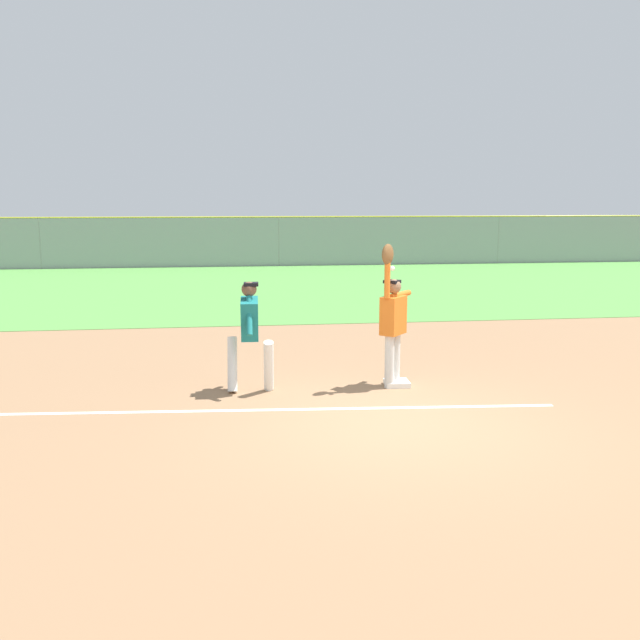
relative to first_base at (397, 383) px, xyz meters
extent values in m
plane|color=#936D4C|center=(-0.48, -1.84, -0.04)|extent=(73.08, 73.08, 0.00)
cube|color=#549342|center=(-0.48, 12.93, -0.04)|extent=(40.90, 14.73, 0.01)
cube|color=white|center=(-4.00, -0.90, -0.04)|extent=(11.98, 0.97, 0.01)
cube|color=white|center=(0.00, 0.00, 0.00)|extent=(0.40, 0.40, 0.08)
cylinder|color=silver|center=(-0.02, 0.05, 0.39)|extent=(0.21, 0.21, 0.85)
cylinder|color=silver|center=(-0.15, -0.10, 0.39)|extent=(0.21, 0.21, 0.85)
cube|color=orange|center=(-0.09, -0.03, 1.11)|extent=(0.48, 0.50, 0.60)
sphere|color=#8C6647|center=(-0.09, -0.03, 1.56)|extent=(0.32, 0.32, 0.23)
cube|color=black|center=(-0.11, -0.01, 1.64)|extent=(0.30, 0.30, 0.05)
cylinder|color=orange|center=(-0.23, -0.19, 1.72)|extent=(0.13, 0.13, 0.62)
cylinder|color=orange|center=(0.06, 0.14, 1.41)|extent=(0.47, 0.53, 0.09)
ellipsoid|color=brown|center=(-0.23, -0.19, 2.08)|extent=(0.29, 0.30, 0.32)
cylinder|color=white|center=(-2.06, -0.14, 0.38)|extent=(0.17, 0.44, 0.85)
cylinder|color=white|center=(-2.61, 0.04, 0.38)|extent=(0.17, 0.44, 0.85)
cube|color=#197272|center=(-2.33, -0.05, 1.11)|extent=(0.28, 0.53, 0.66)
sphere|color=brown|center=(-2.33, -0.05, 1.56)|extent=(0.24, 0.24, 0.23)
cube|color=black|center=(-2.30, -0.06, 1.64)|extent=(0.23, 0.21, 0.05)
cylinder|color=#197272|center=(-2.32, 0.17, 1.19)|extent=(0.11, 0.40, 0.58)
cylinder|color=#197272|center=(-2.34, -0.27, 1.19)|extent=(0.11, 0.40, 0.58)
sphere|color=white|center=(-0.17, -0.27, 1.87)|extent=(0.07, 0.07, 0.07)
cube|color=#93999E|center=(-0.48, 20.30, 1.04)|extent=(40.90, 0.06, 2.16)
cylinder|color=yellow|center=(-0.48, 20.30, 2.15)|extent=(40.90, 0.06, 0.06)
cylinder|color=gray|center=(-10.71, 20.30, 1.04)|extent=(0.08, 0.08, 2.16)
cylinder|color=gray|center=(-0.48, 20.30, 1.04)|extent=(0.08, 0.08, 2.16)
cylinder|color=gray|center=(9.74, 20.30, 1.04)|extent=(0.08, 0.08, 2.16)
cube|color=#1E6B33|center=(-10.66, 25.00, 0.53)|extent=(4.46, 2.05, 0.55)
cube|color=#2D333D|center=(-10.66, 25.00, 1.01)|extent=(2.26, 1.82, 0.40)
cylinder|color=black|center=(-9.18, 25.90, 0.26)|extent=(0.61, 0.24, 0.60)
cylinder|color=black|center=(-9.24, 24.00, 0.26)|extent=(0.61, 0.24, 0.60)
cylinder|color=black|center=(-12.08, 26.00, 0.26)|extent=(0.61, 0.24, 0.60)
cylinder|color=black|center=(-12.14, 24.10, 0.26)|extent=(0.61, 0.24, 0.60)
cube|color=#B21E1E|center=(-6.33, 24.89, 0.53)|extent=(4.51, 2.17, 0.55)
cube|color=#2D333D|center=(-6.33, 24.89, 1.01)|extent=(2.30, 1.88, 0.40)
cylinder|color=black|center=(-4.95, 25.93, 0.26)|extent=(0.61, 0.26, 0.60)
cylinder|color=black|center=(-4.83, 24.03, 0.26)|extent=(0.61, 0.26, 0.60)
cylinder|color=black|center=(-7.84, 25.75, 0.26)|extent=(0.61, 0.26, 0.60)
cylinder|color=black|center=(-7.72, 23.85, 0.26)|extent=(0.61, 0.26, 0.60)
cube|color=black|center=(-1.31, 24.91, 0.53)|extent=(4.43, 1.98, 0.55)
cube|color=#2D333D|center=(-1.31, 24.91, 1.01)|extent=(2.23, 1.79, 0.40)
cylinder|color=black|center=(0.12, 25.89, 0.26)|extent=(0.60, 0.23, 0.60)
cylinder|color=black|center=(0.16, 23.99, 0.26)|extent=(0.60, 0.23, 0.60)
cylinder|color=black|center=(-2.77, 25.84, 0.26)|extent=(0.60, 0.23, 0.60)
cylinder|color=black|center=(-2.74, 23.94, 0.26)|extent=(0.60, 0.23, 0.60)
cube|color=#23389E|center=(4.15, 24.56, 0.53)|extent=(4.45, 2.01, 0.55)
cube|color=#2D333D|center=(4.15, 24.56, 1.01)|extent=(2.24, 1.80, 0.40)
cylinder|color=black|center=(5.58, 25.54, 0.26)|extent=(0.61, 0.23, 0.60)
cylinder|color=black|center=(5.62, 23.64, 0.26)|extent=(0.61, 0.23, 0.60)
cylinder|color=black|center=(2.68, 25.47, 0.26)|extent=(0.61, 0.23, 0.60)
cylinder|color=black|center=(2.72, 23.57, 0.26)|extent=(0.61, 0.23, 0.60)
cube|color=#B7B7BC|center=(8.65, 24.77, 0.53)|extent=(4.59, 2.40, 0.55)
cube|color=#2D333D|center=(8.65, 24.77, 1.01)|extent=(2.39, 1.99, 0.40)
cylinder|color=black|center=(9.98, 25.88, 0.26)|extent=(0.62, 0.29, 0.60)
cylinder|color=black|center=(10.20, 23.99, 0.26)|extent=(0.62, 0.29, 0.60)
cylinder|color=black|center=(7.10, 25.54, 0.26)|extent=(0.62, 0.29, 0.60)
cylinder|color=black|center=(7.32, 23.65, 0.26)|extent=(0.62, 0.29, 0.60)
camera|label=1|loc=(-2.58, -10.38, 2.90)|focal=38.44mm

